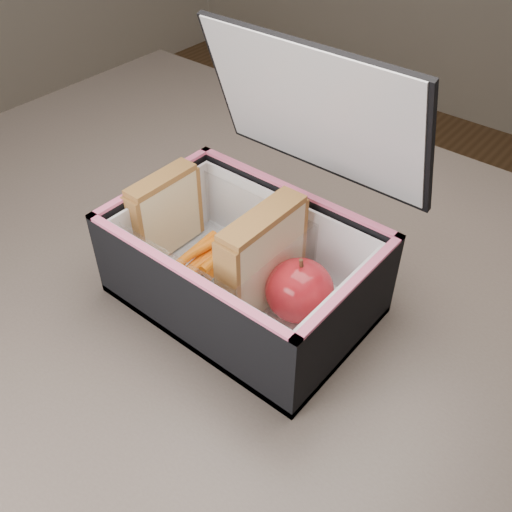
{
  "coord_description": "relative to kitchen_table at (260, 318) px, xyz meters",
  "views": [
    {
      "loc": [
        0.32,
        -0.4,
        1.21
      ],
      "look_at": [
        0.03,
        -0.05,
        0.81
      ],
      "focal_mm": 40.0,
      "sensor_mm": 36.0,
      "label": 1
    }
  ],
  "objects": [
    {
      "name": "sandwich_right",
      "position": [
        0.05,
        -0.05,
        0.16
      ],
      "size": [
        0.03,
        0.11,
        0.12
      ],
      "color": "beige",
      "rests_on": "plastic_tub"
    },
    {
      "name": "carrot_sticks",
      "position": [
        -0.03,
        -0.05,
        0.12
      ],
      "size": [
        0.04,
        0.14,
        0.03
      ],
      "color": "#D3611B",
      "rests_on": "plastic_tub"
    },
    {
      "name": "plastic_tub",
      "position": [
        -0.03,
        -0.05,
        0.14
      ],
      "size": [
        0.19,
        0.14,
        0.08
      ],
      "primitive_type": null,
      "color": "white",
      "rests_on": "lunch_bag"
    },
    {
      "name": "sandwich_left",
      "position": [
        -0.1,
        -0.05,
        0.16
      ],
      "size": [
        0.02,
        0.09,
        0.1
      ],
      "color": "beige",
      "rests_on": "plastic_tub"
    },
    {
      "name": "lunch_bag",
      "position": [
        0.02,
        -0.05,
        0.15
      ],
      "size": [
        0.27,
        0.24,
        0.27
      ],
      "color": "black",
      "rests_on": "kitchen_table"
    },
    {
      "name": "paper_napkin",
      "position": [
        0.1,
        -0.04,
        0.11
      ],
      "size": [
        0.09,
        0.09,
        0.01
      ],
      "primitive_type": "cube",
      "rotation": [
        0.0,
        0.0,
        -0.3
      ],
      "color": "white",
      "rests_on": "lunch_bag"
    },
    {
      "name": "red_apple",
      "position": [
        0.09,
        -0.05,
        0.14
      ],
      "size": [
        0.07,
        0.07,
        0.08
      ],
      "rotation": [
        0.0,
        0.0,
        -0.03
      ],
      "color": "maroon",
      "rests_on": "paper_napkin"
    },
    {
      "name": "kitchen_table",
      "position": [
        0.0,
        0.0,
        0.0
      ],
      "size": [
        1.2,
        0.8,
        0.75
      ],
      "color": "brown",
      "rests_on": "ground"
    }
  ]
}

